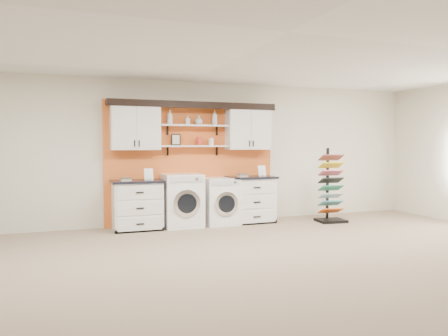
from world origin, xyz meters
name	(u,v)px	position (x,y,z in m)	size (l,w,h in m)	color
floor	(287,281)	(0.00, 0.00, 0.00)	(10.00, 10.00, 0.00)	gray
ceiling	(288,32)	(0.00, 0.00, 2.80)	(10.00, 10.00, 0.00)	white
wall_back	(191,153)	(0.00, 4.00, 1.40)	(10.00, 10.00, 0.00)	beige
accent_panel	(192,163)	(0.00, 3.96, 1.20)	(3.40, 0.07, 2.40)	orange
upper_cabinet_left	(135,127)	(-1.13, 3.79, 1.88)	(0.90, 0.35, 0.84)	silver
upper_cabinet_right	(248,129)	(1.13, 3.79, 1.88)	(0.90, 0.35, 0.84)	silver
shelf_lower	(194,146)	(0.00, 3.80, 1.53)	(1.32, 0.28, 0.03)	silver
shelf_upper	(194,125)	(0.00, 3.80, 1.93)	(1.32, 0.28, 0.03)	silver
crown_molding	(194,105)	(0.00, 3.81, 2.33)	(3.30, 0.41, 0.13)	black
picture_frame	(176,140)	(-0.35, 3.85, 1.66)	(0.18, 0.02, 0.22)	black
canister_red	(199,141)	(0.10, 3.80, 1.62)	(0.11, 0.11, 0.16)	red
canister_cream	(211,142)	(0.35, 3.80, 1.61)	(0.10, 0.10, 0.14)	silver
base_cabinet_left	(137,205)	(-1.13, 3.64, 0.45)	(0.93, 0.66, 0.91)	silver
base_cabinet_right	(251,199)	(1.13, 3.64, 0.46)	(0.94, 0.66, 0.93)	silver
washer	(182,200)	(-0.28, 3.64, 0.50)	(0.72, 0.71, 1.00)	white
dryer	(221,201)	(0.49, 3.64, 0.46)	(0.65, 0.71, 0.91)	white
sample_rack	(330,198)	(2.67, 3.14, 0.49)	(0.59, 0.51, 1.49)	black
soap_bottle_a	(170,117)	(-0.48, 3.80, 2.08)	(0.10, 0.10, 0.27)	silver
soap_bottle_b	(188,120)	(-0.13, 3.80, 2.03)	(0.08, 0.08, 0.18)	silver
soap_bottle_c	(199,120)	(0.10, 3.80, 2.04)	(0.14, 0.14, 0.18)	silver
soap_bottle_d	(215,118)	(0.42, 3.80, 2.09)	(0.11, 0.11, 0.29)	silver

